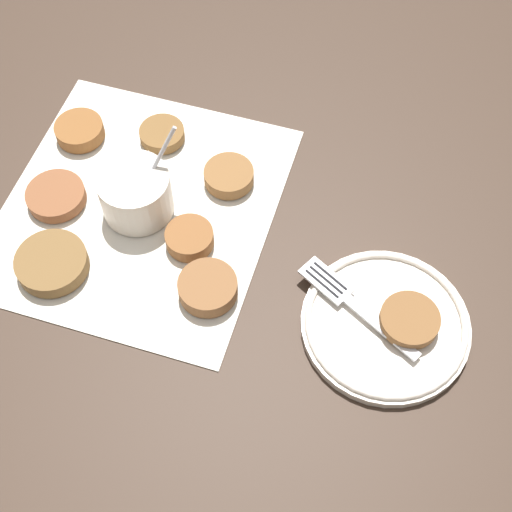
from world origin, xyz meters
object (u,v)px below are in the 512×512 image
serving_plate (386,324)px  fork (347,299)px  fritter_on_plate (410,320)px  sauce_bowl (136,194)px

serving_plate → fork: fork is taller
fork → fritter_on_plate: bearing=-96.8°
fritter_on_plate → sauce_bowl: bearing=79.0°
serving_plate → fork: bearing=74.7°
fritter_on_plate → fork: bearing=83.2°
sauce_bowl → fritter_on_plate: sauce_bowl is taller
sauce_bowl → serving_plate: (-0.07, -0.33, -0.02)m
fork → serving_plate: bearing=-105.3°
serving_plate → fritter_on_plate: (0.00, -0.02, 0.02)m
serving_plate → fork: size_ratio=1.23×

